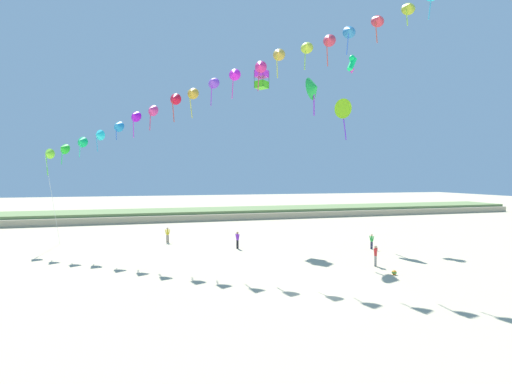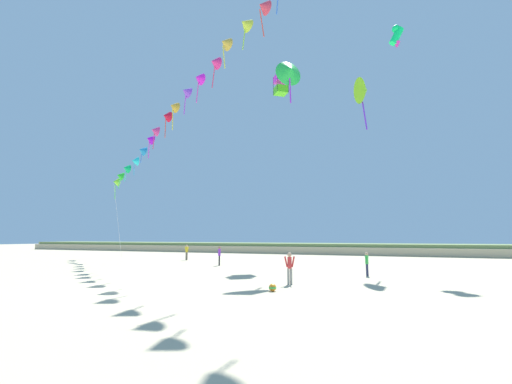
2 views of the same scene
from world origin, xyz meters
name	(u,v)px [view 1 (image 1 of 2)]	position (x,y,z in m)	size (l,w,h in m)	color
ground_plane	(322,288)	(0.00, 0.00, 0.00)	(240.00, 240.00, 0.00)	#C1B28E
dune_ridge	(223,213)	(0.00, 41.43, 0.79)	(120.00, 10.41, 1.58)	tan
person_near_left	(372,240)	(10.31, 10.03, 0.91)	(0.30, 0.53, 1.57)	#282D4C
person_near_right	(237,239)	(-2.94, 13.81, 1.02)	(0.40, 0.57, 1.76)	black
person_mid_center	(376,254)	(6.74, 4.03, 1.01)	(0.57, 0.37, 1.74)	gray
person_far_left	(168,234)	(-9.94, 18.97, 1.00)	(0.61, 0.24, 1.73)	#726656
kite_banner_string	(236,75)	(-3.64, 10.85, 16.80)	(38.43, 19.87, 24.22)	#80E632
large_kite_low_lead	(352,64)	(13.16, 19.27, 21.93)	(1.56, 1.08, 2.34)	#0DF070
large_kite_mid_trail	(262,79)	(1.25, 19.63, 19.18)	(1.83, 1.83, 2.13)	#49CC1A
large_kite_high_solo	(345,109)	(10.15, 15.58, 15.33)	(2.00, 2.47, 4.80)	#86DC19
large_kite_outer_drift	(314,88)	(4.61, 11.82, 16.43)	(2.44, 2.30, 3.99)	green
beach_ball	(394,272)	(6.65, 1.49, 0.18)	(0.36, 0.36, 0.36)	orange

